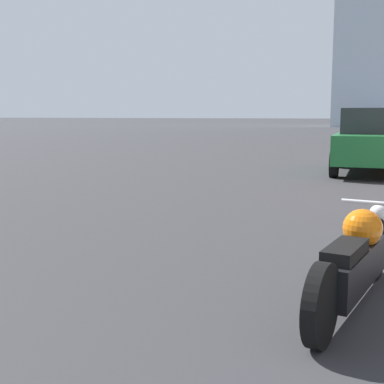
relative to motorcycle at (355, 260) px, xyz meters
name	(u,v)px	position (x,y,z in m)	size (l,w,h in m)	color
motorcycle	(355,260)	(0.00, 0.00, 0.00)	(0.71, 2.29, 0.75)	black
parked_car_green	(371,141)	(-0.13, 10.27, 0.47)	(1.84, 4.18, 1.67)	#1E6B33
parked_car_red	(382,129)	(0.09, 22.62, 0.48)	(2.05, 4.05, 1.68)	red
parked_car_yellow	(378,125)	(-0.18, 33.01, 0.47)	(2.00, 4.25, 1.71)	gold
parked_car_silver	(381,122)	(-0.06, 45.84, 0.51)	(2.12, 4.30, 1.80)	#BCBCC1
parked_car_blue	(384,120)	(0.16, 58.25, 0.48)	(2.03, 4.22, 1.70)	#1E3899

